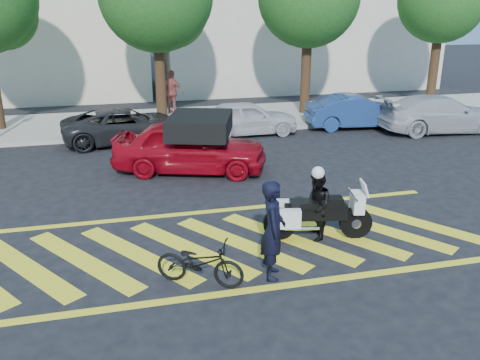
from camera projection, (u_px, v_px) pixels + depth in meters
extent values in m
plane|color=black|center=(218.00, 246.00, 10.98)|extent=(90.00, 90.00, 0.00)
cube|color=#9E998E|center=(163.00, 121.00, 21.94)|extent=(60.00, 5.00, 0.15)
cube|color=yellow|center=(26.00, 267.00, 10.10)|extent=(2.43, 3.21, 0.01)
cube|color=yellow|center=(83.00, 261.00, 10.35)|extent=(2.43, 3.21, 0.01)
cube|color=yellow|center=(138.00, 254.00, 10.60)|extent=(2.43, 3.21, 0.01)
cube|color=yellow|center=(190.00, 249.00, 10.85)|extent=(2.43, 3.21, 0.01)
cube|color=yellow|center=(240.00, 243.00, 11.10)|extent=(2.43, 3.21, 0.01)
cube|color=yellow|center=(288.00, 238.00, 11.34)|extent=(2.43, 3.21, 0.01)
cube|color=yellow|center=(334.00, 233.00, 11.59)|extent=(2.43, 3.21, 0.01)
cube|color=yellow|center=(377.00, 228.00, 11.84)|extent=(2.43, 3.21, 0.01)
cube|color=yellow|center=(419.00, 223.00, 12.09)|extent=(2.43, 3.21, 0.01)
cube|color=yellow|center=(239.00, 292.00, 9.24)|extent=(12.00, 0.20, 0.01)
cube|color=yellow|center=(203.00, 212.00, 12.72)|extent=(12.00, 0.20, 0.01)
sphere|color=#15501D|center=(1.00, 14.00, 19.40)|extent=(2.73, 2.73, 2.73)
cylinder|color=black|center=(160.00, 76.00, 21.30)|extent=(0.44, 0.44, 4.00)
sphere|color=#15501D|center=(171.00, 12.00, 20.85)|extent=(2.99, 2.99, 2.99)
cylinder|color=black|center=(306.00, 72.00, 22.76)|extent=(0.44, 0.44, 4.00)
sphere|color=#15501D|center=(319.00, 12.00, 22.32)|extent=(2.86, 2.86, 2.86)
cylinder|color=black|center=(434.00, 67.00, 24.23)|extent=(0.44, 0.44, 4.00)
sphere|color=#15501D|center=(448.00, 12.00, 23.81)|extent=(2.60, 2.60, 2.60)
imported|color=black|center=(273.00, 230.00, 9.47)|extent=(0.64, 0.81, 1.94)
imported|color=black|center=(200.00, 263.00, 9.36)|extent=(1.77, 1.32, 0.89)
cylinder|color=black|center=(279.00, 224.00, 11.20)|extent=(0.73, 0.29, 0.72)
cylinder|color=silver|center=(279.00, 224.00, 11.20)|extent=(0.25, 0.21, 0.22)
cylinder|color=black|center=(356.00, 223.00, 11.26)|extent=(0.73, 0.29, 0.72)
cylinder|color=silver|center=(356.00, 223.00, 11.26)|extent=(0.25, 0.21, 0.22)
cube|color=black|center=(316.00, 212.00, 11.14)|extent=(1.39, 0.55, 0.33)
cube|color=black|center=(331.00, 203.00, 11.08)|extent=(0.55, 0.42, 0.24)
cube|color=black|center=(304.00, 204.00, 11.06)|extent=(0.66, 0.48, 0.13)
cube|color=silver|center=(357.00, 202.00, 11.10)|extent=(0.33, 0.50, 0.44)
cube|color=silver|center=(286.00, 209.00, 11.39)|extent=(0.52, 0.29, 0.41)
cube|color=silver|center=(289.00, 219.00, 10.86)|extent=(0.52, 0.29, 0.41)
imported|color=black|center=(316.00, 206.00, 11.08)|extent=(0.73, 0.86, 1.55)
imported|color=maroon|center=(190.00, 147.00, 15.52)|extent=(5.01, 3.21, 1.59)
imported|color=black|center=(125.00, 125.00, 18.82)|extent=(4.80, 2.63, 1.27)
imported|color=#BCBBC0|center=(247.00, 118.00, 19.86)|extent=(3.95, 1.60, 1.34)
imported|color=navy|center=(357.00, 112.00, 20.92)|extent=(4.30, 1.93, 1.37)
imported|color=#A0A4A8|center=(441.00, 114.00, 20.29)|extent=(5.17, 2.45, 1.46)
imported|color=#9E5048|center=(172.00, 92.00, 22.87)|extent=(1.18, 1.06, 1.93)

